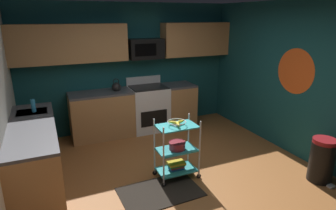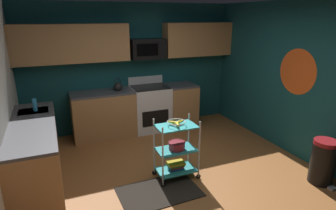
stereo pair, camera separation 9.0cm
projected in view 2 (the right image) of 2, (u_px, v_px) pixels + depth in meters
floor at (179, 182)px, 4.26m from camera, size 4.40×4.80×0.04m
wall_back at (132, 68)px, 6.01m from camera, size 4.52×0.06×2.60m
wall_right at (304, 82)px, 4.68m from camera, size 0.06×4.80×2.60m
wall_flower_decal at (297, 72)px, 4.75m from camera, size 0.00×0.76×0.76m
counter_run at (101, 126)px, 5.12m from camera, size 3.50×2.71×0.92m
oven_range at (150, 108)px, 6.07m from camera, size 0.76×0.65×1.10m
upper_cabinets at (130, 42)px, 5.65m from camera, size 4.40×0.33×0.70m
microwave at (147, 49)px, 5.80m from camera, size 0.70×0.39×0.40m
rolling_cart at (176, 150)px, 4.22m from camera, size 0.64×0.38×0.91m
fruit_bowl at (177, 123)px, 4.10m from camera, size 0.27×0.27×0.07m
mixing_bowl_large at (177, 145)px, 4.21m from camera, size 0.25×0.25×0.11m
book_stack at (176, 165)px, 4.30m from camera, size 0.26×0.18×0.11m
kettle at (118, 87)px, 5.67m from camera, size 0.21×0.18×0.26m
dish_soap_bottle at (35, 105)px, 4.44m from camera, size 0.06×0.06×0.20m
trash_can at (323, 162)px, 4.13m from camera, size 0.34×0.42×0.66m
floor_rug at (159, 192)px, 3.97m from camera, size 1.12×0.74×0.01m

